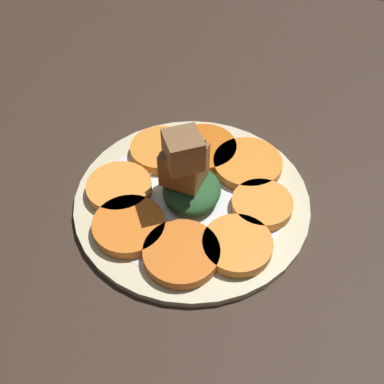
% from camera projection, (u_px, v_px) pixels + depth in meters
% --- Properties ---
extents(table_slab, '(1.20, 1.20, 0.02)m').
position_uv_depth(table_slab, '(192.00, 208.00, 0.62)').
color(table_slab, '#38281E').
rests_on(table_slab, ground).
extents(plate, '(0.30, 0.30, 0.01)m').
position_uv_depth(plate, '(192.00, 200.00, 0.61)').
color(plate, beige).
rests_on(plate, table_slab).
extents(carrot_slice_0, '(0.08, 0.08, 0.01)m').
position_uv_depth(carrot_slice_0, '(262.00, 205.00, 0.59)').
color(carrot_slice_0, orange).
rests_on(carrot_slice_0, plate).
extents(carrot_slice_1, '(0.09, 0.09, 0.01)m').
position_uv_depth(carrot_slice_1, '(247.00, 164.00, 0.64)').
color(carrot_slice_1, orange).
rests_on(carrot_slice_1, plate).
extents(carrot_slice_2, '(0.09, 0.09, 0.01)m').
position_uv_depth(carrot_slice_2, '(208.00, 149.00, 0.66)').
color(carrot_slice_2, '#D66114').
rests_on(carrot_slice_2, plate).
extents(carrot_slice_3, '(0.08, 0.08, 0.01)m').
position_uv_depth(carrot_slice_3, '(161.00, 150.00, 0.66)').
color(carrot_slice_3, orange).
rests_on(carrot_slice_3, plate).
extents(carrot_slice_4, '(0.08, 0.08, 0.01)m').
position_uv_depth(carrot_slice_4, '(119.00, 188.00, 0.61)').
color(carrot_slice_4, orange).
rests_on(carrot_slice_4, plate).
extents(carrot_slice_5, '(0.09, 0.09, 0.01)m').
position_uv_depth(carrot_slice_5, '(129.00, 226.00, 0.57)').
color(carrot_slice_5, orange).
rests_on(carrot_slice_5, plate).
extents(carrot_slice_6, '(0.09, 0.09, 0.01)m').
position_uv_depth(carrot_slice_6, '(181.00, 253.00, 0.54)').
color(carrot_slice_6, orange).
rests_on(carrot_slice_6, plate).
extents(carrot_slice_7, '(0.08, 0.08, 0.01)m').
position_uv_depth(carrot_slice_7, '(237.00, 245.00, 0.55)').
color(carrot_slice_7, orange).
rests_on(carrot_slice_7, plate).
extents(center_pile, '(0.08, 0.08, 0.11)m').
position_uv_depth(center_pile, '(187.00, 171.00, 0.58)').
color(center_pile, '#235128').
rests_on(center_pile, plate).
extents(fork, '(0.19, 0.04, 0.00)m').
position_uv_depth(fork, '(136.00, 186.00, 0.62)').
color(fork, silver).
rests_on(fork, plate).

